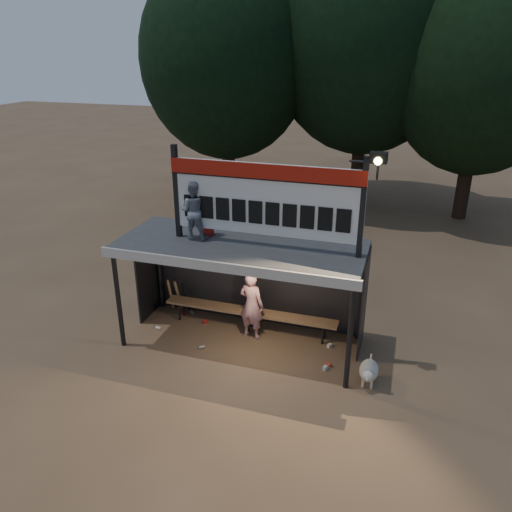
% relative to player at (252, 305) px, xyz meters
% --- Properties ---
extents(ground, '(80.00, 80.00, 0.00)m').
position_rel_player_xyz_m(ground, '(-0.14, -0.27, -0.79)').
color(ground, brown).
rests_on(ground, ground).
extents(player, '(0.64, 0.49, 1.57)m').
position_rel_player_xyz_m(player, '(0.00, 0.00, 0.00)').
color(player, silver).
rests_on(player, ground).
extents(child_a, '(0.63, 0.52, 1.20)m').
position_rel_player_xyz_m(child_a, '(-1.12, -0.29, 2.14)').
color(child_a, gray).
rests_on(child_a, dugout_shelter).
extents(child_b, '(0.50, 0.48, 0.86)m').
position_rel_player_xyz_m(child_b, '(-0.94, -0.03, 1.96)').
color(child_b, '#AA1E1A').
rests_on(child_b, dugout_shelter).
extents(dugout_shelter, '(5.10, 2.08, 2.32)m').
position_rel_player_xyz_m(dugout_shelter, '(-0.14, -0.03, 1.06)').
color(dugout_shelter, '#373739').
rests_on(dugout_shelter, ground).
extents(scoreboard_assembly, '(4.10, 0.27, 1.99)m').
position_rel_player_xyz_m(scoreboard_assembly, '(0.42, -0.28, 2.54)').
color(scoreboard_assembly, black).
rests_on(scoreboard_assembly, dugout_shelter).
extents(bench, '(4.00, 0.35, 0.48)m').
position_rel_player_xyz_m(bench, '(-0.14, 0.28, -0.35)').
color(bench, olive).
rests_on(bench, ground).
extents(tree_left, '(6.46, 6.46, 9.27)m').
position_rel_player_xyz_m(tree_left, '(-4.14, 9.73, 4.73)').
color(tree_left, '#2E2114').
rests_on(tree_left, ground).
extents(tree_mid, '(7.22, 7.22, 10.36)m').
position_rel_player_xyz_m(tree_mid, '(0.86, 11.23, 5.38)').
color(tree_mid, black).
rests_on(tree_mid, ground).
extents(tree_right, '(6.08, 6.08, 8.72)m').
position_rel_player_xyz_m(tree_right, '(4.86, 10.23, 4.40)').
color(tree_right, black).
rests_on(tree_right, ground).
extents(dog, '(0.36, 0.81, 0.49)m').
position_rel_player_xyz_m(dog, '(2.65, -0.93, -0.51)').
color(dog, silver).
rests_on(dog, ground).
extents(bats, '(0.47, 0.33, 0.84)m').
position_rel_player_xyz_m(bats, '(-2.05, 0.55, -0.36)').
color(bats, '#9F764A').
rests_on(bats, ground).
extents(litter, '(4.10, 1.46, 0.08)m').
position_rel_player_xyz_m(litter, '(-0.28, -0.15, -0.75)').
color(litter, '#B0201E').
rests_on(litter, ground).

